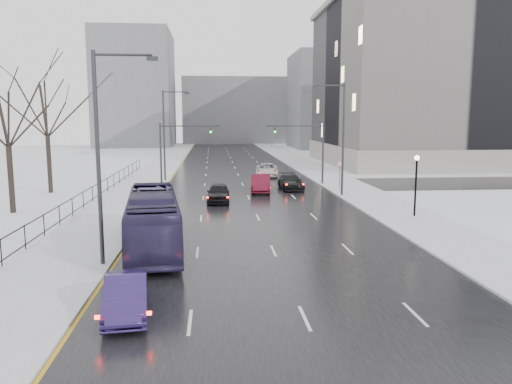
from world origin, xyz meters
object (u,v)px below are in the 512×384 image
object	(u,v)px
sedan_right_far	(291,182)
mast_signal_left	(171,147)
no_uturn_sign	(340,167)
sedan_right_near	(261,183)
tree_park_d	(13,214)
mast_signal_right	(313,146)
streetlight_l_near	(103,148)
lamppost_r_mid	(416,177)
sedan_center_near	(218,193)
streetlight_l_far	(166,131)
bus	(153,220)
streetlight_r_mid	(341,134)
tree_park_e	(51,194)
sedan_left_near	(126,296)
sedan_right_cross	(267,170)

from	to	relation	value
sedan_right_far	mast_signal_left	bearing A→B (deg)	162.40
no_uturn_sign	sedan_right_near	distance (m)	8.02
tree_park_d	no_uturn_sign	world-z (taller)	tree_park_d
tree_park_d	sedan_right_far	world-z (taller)	tree_park_d
tree_park_d	mast_signal_right	bearing A→B (deg)	29.12
streetlight_l_near	sedan_right_near	bearing A→B (deg)	67.50
lamppost_r_mid	mast_signal_left	world-z (taller)	mast_signal_left
lamppost_r_mid	sedan_center_near	distance (m)	15.90
streetlight_l_near	streetlight_l_far	world-z (taller)	same
mast_signal_right	mast_signal_left	bearing A→B (deg)	180.00
bus	sedan_right_far	bearing A→B (deg)	56.74
bus	sedan_center_near	bearing A→B (deg)	69.35
streetlight_r_mid	sedan_center_near	xyz separation A→B (m)	(-10.87, -2.23, -4.80)
lamppost_r_mid	mast_signal_right	xyz separation A→B (m)	(-3.67, 18.00, 1.16)
streetlight_r_mid	streetlight_l_far	size ratio (longest dim) A/B	1.00
tree_park_e	sedan_center_near	distance (m)	16.72
bus	sedan_center_near	xyz separation A→B (m)	(3.67, 14.69, -0.76)
no_uturn_sign	sedan_right_far	world-z (taller)	no_uturn_sign
streetlight_l_far	mast_signal_right	xyz separation A→B (m)	(15.49, -4.00, -1.51)
bus	mast_signal_right	bearing A→B (deg)	54.56
mast_signal_right	sedan_right_far	xyz separation A→B (m)	(-2.83, -3.23, -3.34)
sedan_right_near	streetlight_r_mid	bearing A→B (deg)	-18.08
streetlight_l_near	sedan_center_near	distance (m)	19.20
tree_park_d	bus	distance (m)	15.88
lamppost_r_mid	sedan_center_near	world-z (taller)	lamppost_r_mid
sedan_left_near	streetlight_l_near	bearing A→B (deg)	99.82
tree_park_d	streetlight_l_far	xyz separation A→B (m)	(9.63, 18.00, 5.62)
lamppost_r_mid	sedan_right_far	bearing A→B (deg)	113.75
tree_park_e	no_uturn_sign	world-z (taller)	tree_park_e
tree_park_e	lamppost_r_mid	xyz separation A→B (m)	(29.20, -14.00, 2.94)
mast_signal_right	sedan_right_far	distance (m)	5.44
sedan_right_near	streetlight_l_far	bearing A→B (deg)	142.70
mast_signal_left	sedan_right_cross	bearing A→B (deg)	36.64
tree_park_d	mast_signal_left	xyz separation A→B (m)	(10.47, 14.00, 4.11)
mast_signal_left	sedan_left_near	bearing A→B (deg)	-88.25
tree_park_d	sedan_left_near	distance (m)	23.19
lamppost_r_mid	mast_signal_left	xyz separation A→B (m)	(-18.33, 18.00, 1.16)
no_uturn_sign	sedan_center_near	distance (m)	13.52
bus	sedan_right_cross	distance (m)	34.29
bus	streetlight_r_mid	bearing A→B (deg)	42.69
tree_park_e	mast_signal_left	world-z (taller)	tree_park_e
streetlight_r_mid	bus	size ratio (longest dim) A/B	0.90
sedan_right_cross	mast_signal_right	bearing A→B (deg)	-57.80
tree_park_e	streetlight_l_near	distance (m)	26.61
sedan_right_near	sedan_left_near	bearing A→B (deg)	-98.78
mast_signal_left	sedan_right_far	world-z (taller)	mast_signal_left
streetlight_l_near	sedan_left_near	xyz separation A→B (m)	(1.88, -6.11, -4.88)
tree_park_e	streetlight_l_near	world-z (taller)	streetlight_l_near
mast_signal_left	sedan_right_cross	distance (m)	13.72
streetlight_l_near	streetlight_l_far	distance (m)	32.00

